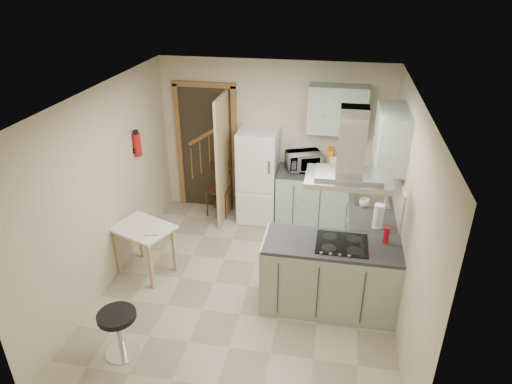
% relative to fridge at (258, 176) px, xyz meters
% --- Properties ---
extents(floor, '(4.20, 4.20, 0.00)m').
position_rel_fridge_xyz_m(floor, '(0.20, -1.80, -0.75)').
color(floor, tan).
rests_on(floor, ground).
extents(ceiling, '(4.20, 4.20, 0.00)m').
position_rel_fridge_xyz_m(ceiling, '(0.20, -1.80, 1.75)').
color(ceiling, silver).
rests_on(ceiling, back_wall).
extents(back_wall, '(3.60, 0.00, 3.60)m').
position_rel_fridge_xyz_m(back_wall, '(0.20, 0.30, 0.50)').
color(back_wall, beige).
rests_on(back_wall, floor).
extents(left_wall, '(0.00, 4.20, 4.20)m').
position_rel_fridge_xyz_m(left_wall, '(-1.60, -1.80, 0.50)').
color(left_wall, beige).
rests_on(left_wall, floor).
extents(right_wall, '(0.00, 4.20, 4.20)m').
position_rel_fridge_xyz_m(right_wall, '(2.00, -1.80, 0.50)').
color(right_wall, beige).
rests_on(right_wall, floor).
extents(doorway, '(1.10, 0.12, 2.10)m').
position_rel_fridge_xyz_m(doorway, '(-0.90, 0.27, 0.30)').
color(doorway, brown).
rests_on(doorway, floor).
extents(fridge, '(0.60, 0.60, 1.50)m').
position_rel_fridge_xyz_m(fridge, '(0.00, 0.00, 0.00)').
color(fridge, white).
rests_on(fridge, floor).
extents(counter_back, '(1.08, 0.60, 0.90)m').
position_rel_fridge_xyz_m(counter_back, '(0.86, 0.00, -0.30)').
color(counter_back, '#9EB2A0').
rests_on(counter_back, floor).
extents(counter_right, '(0.60, 1.95, 0.90)m').
position_rel_fridge_xyz_m(counter_right, '(1.70, -0.68, -0.30)').
color(counter_right, '#9EB2A0').
rests_on(counter_right, floor).
extents(splashback, '(1.68, 0.02, 0.50)m').
position_rel_fridge_xyz_m(splashback, '(1.16, 0.29, 0.40)').
color(splashback, beige).
rests_on(splashback, counter_back).
extents(wall_cabinet_back, '(0.85, 0.35, 0.70)m').
position_rel_fridge_xyz_m(wall_cabinet_back, '(1.15, 0.12, 1.10)').
color(wall_cabinet_back, '#9EB2A0').
rests_on(wall_cabinet_back, back_wall).
extents(wall_cabinet_right, '(0.35, 0.90, 0.70)m').
position_rel_fridge_xyz_m(wall_cabinet_right, '(1.82, -0.95, 1.10)').
color(wall_cabinet_right, '#9EB2A0').
rests_on(wall_cabinet_right, right_wall).
extents(peninsula, '(1.55, 0.65, 0.90)m').
position_rel_fridge_xyz_m(peninsula, '(1.22, -1.98, -0.30)').
color(peninsula, '#9EB2A0').
rests_on(peninsula, floor).
extents(hob, '(0.58, 0.50, 0.01)m').
position_rel_fridge_xyz_m(hob, '(1.32, -1.98, 0.16)').
color(hob, black).
rests_on(hob, peninsula).
extents(extractor_hood, '(0.90, 0.55, 0.10)m').
position_rel_fridge_xyz_m(extractor_hood, '(1.32, -1.98, 0.97)').
color(extractor_hood, silver).
rests_on(extractor_hood, ceiling).
extents(sink, '(0.45, 0.40, 0.01)m').
position_rel_fridge_xyz_m(sink, '(1.70, -0.85, 0.16)').
color(sink, silver).
rests_on(sink, counter_right).
extents(fire_extinguisher, '(0.10, 0.10, 0.32)m').
position_rel_fridge_xyz_m(fire_extinguisher, '(-1.54, -0.90, 0.75)').
color(fire_extinguisher, '#B2140F').
rests_on(fire_extinguisher, left_wall).
extents(drop_leaf_table, '(0.90, 0.80, 0.70)m').
position_rel_fridge_xyz_m(drop_leaf_table, '(-1.21, -1.73, -0.40)').
color(drop_leaf_table, tan).
rests_on(drop_leaf_table, floor).
extents(bentwood_chair, '(0.44, 0.44, 0.90)m').
position_rel_fridge_xyz_m(bentwood_chair, '(-0.65, 0.02, -0.30)').
color(bentwood_chair, '#4E211A').
rests_on(bentwood_chair, floor).
extents(stool, '(0.52, 0.52, 0.54)m').
position_rel_fridge_xyz_m(stool, '(-0.91, -3.15, -0.48)').
color(stool, black).
rests_on(stool, floor).
extents(microwave, '(0.61, 0.52, 0.29)m').
position_rel_fridge_xyz_m(microwave, '(0.70, 0.03, 0.29)').
color(microwave, black).
rests_on(microwave, counter_back).
extents(kettle, '(0.21, 0.21, 0.24)m').
position_rel_fridge_xyz_m(kettle, '(1.17, 0.03, 0.27)').
color(kettle, white).
rests_on(kettle, counter_back).
extents(cereal_box, '(0.09, 0.22, 0.32)m').
position_rel_fridge_xyz_m(cereal_box, '(1.10, 0.16, 0.31)').
color(cereal_box, orange).
rests_on(cereal_box, counter_back).
extents(soap_bottle, '(0.10, 0.10, 0.16)m').
position_rel_fridge_xyz_m(soap_bottle, '(1.77, -0.42, 0.23)').
color(soap_bottle, '#BAB8C6').
rests_on(soap_bottle, counter_right).
extents(paper_towel, '(0.16, 0.16, 0.31)m').
position_rel_fridge_xyz_m(paper_towel, '(1.74, -1.51, 0.30)').
color(paper_towel, white).
rests_on(paper_towel, counter_right).
extents(cup, '(0.17, 0.17, 0.10)m').
position_rel_fridge_xyz_m(cup, '(1.60, -1.02, 0.20)').
color(cup, silver).
rests_on(cup, counter_right).
extents(red_bottle, '(0.07, 0.07, 0.19)m').
position_rel_fridge_xyz_m(red_bottle, '(1.81, -1.85, 0.25)').
color(red_bottle, red).
rests_on(red_bottle, peninsula).
extents(book, '(0.22, 0.27, 0.11)m').
position_rel_fridge_xyz_m(book, '(-1.12, -1.82, 0.00)').
color(book, brown).
rests_on(book, drop_leaf_table).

